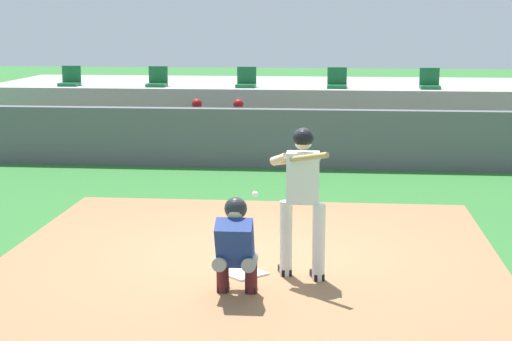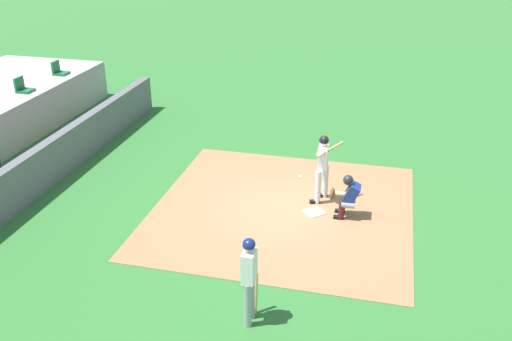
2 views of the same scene
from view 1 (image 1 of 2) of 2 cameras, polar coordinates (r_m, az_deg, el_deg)
ground_plane at (r=10.72m, az=-0.37°, el=-5.95°), size 80.00×80.00×0.00m
dirt_infield at (r=10.72m, az=-0.37°, el=-5.92°), size 6.40×6.40×0.01m
home_plate at (r=9.96m, az=-0.85°, el=-7.12°), size 0.62×0.62×0.02m
batter_at_plate at (r=9.58m, az=3.20°, el=-1.58°), size 0.71×0.74×1.80m
catcher_crouched at (r=9.06m, az=-1.46°, el=-5.06°), size 0.48×1.53×1.13m
dugout_wall at (r=16.94m, az=1.91°, el=2.26°), size 13.00×0.30×1.20m
dugout_bench at (r=17.98m, az=2.11°, el=1.54°), size 11.80×0.44×0.45m
dugout_player_0 at (r=17.98m, az=-4.17°, el=2.97°), size 0.49×0.70×1.30m
dugout_player_1 at (r=17.85m, az=-1.27°, el=2.94°), size 0.49×0.70×1.30m
stands_platform at (r=21.28m, az=2.68°, el=4.24°), size 15.00×4.40×1.40m
stadium_seat_0 at (r=20.70m, az=-12.76°, el=6.13°), size 0.46×0.46×0.48m
stadium_seat_1 at (r=20.13m, az=-6.86°, el=6.20°), size 0.46×0.46×0.48m
stadium_seat_2 at (r=19.78m, az=-0.68°, el=6.20°), size 0.46×0.46×0.48m
stadium_seat_3 at (r=19.66m, az=5.64°, el=6.12°), size 0.46×0.46×0.48m
stadium_seat_4 at (r=19.78m, az=11.96°, el=5.97°), size 0.46×0.46×0.48m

